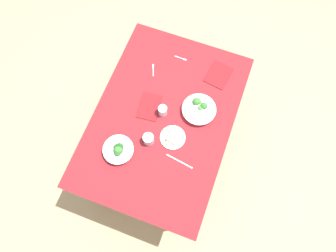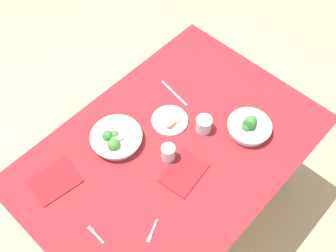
{
  "view_description": "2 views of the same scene",
  "coord_description": "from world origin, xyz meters",
  "px_view_note": "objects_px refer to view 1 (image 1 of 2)",
  "views": [
    {
      "loc": [
        0.76,
        0.32,
        2.88
      ],
      "look_at": [
        0.06,
        0.06,
        0.8
      ],
      "focal_mm": 33.47,
      "sensor_mm": 36.0,
      "label": 1
    },
    {
      "loc": [
        -0.73,
        -0.66,
        2.44
      ],
      "look_at": [
        0.07,
        0.08,
        0.8
      ],
      "focal_mm": 43.76,
      "sensor_mm": 36.0,
      "label": 2
    }
  ],
  "objects_px": {
    "water_glass_side": "(163,111)",
    "table_knife_left": "(179,161)",
    "broccoli_bowl_far": "(199,109)",
    "broccoli_bowl_near": "(119,150)",
    "napkin_folded_lower": "(149,107)",
    "water_glass_center": "(148,139)",
    "fork_by_far_bowl": "(153,70)",
    "bread_side_plate": "(173,137)",
    "napkin_folded_upper": "(219,75)",
    "fork_by_near_bowl": "(181,58)"
  },
  "relations": [
    {
      "from": "water_glass_side",
      "to": "table_knife_left",
      "type": "distance_m",
      "value": 0.38
    },
    {
      "from": "broccoli_bowl_far",
      "to": "broccoli_bowl_near",
      "type": "bearing_deg",
      "value": -41.16
    },
    {
      "from": "broccoli_bowl_far",
      "to": "napkin_folded_lower",
      "type": "relative_size",
      "value": 1.17
    },
    {
      "from": "broccoli_bowl_near",
      "to": "water_glass_center",
      "type": "xyz_separation_m",
      "value": [
        -0.14,
        0.17,
        0.0
      ]
    },
    {
      "from": "fork_by_far_bowl",
      "to": "broccoli_bowl_near",
      "type": "bearing_deg",
      "value": 158.87
    },
    {
      "from": "water_glass_center",
      "to": "table_knife_left",
      "type": "xyz_separation_m",
      "value": [
        0.06,
        0.25,
        -0.04
      ]
    },
    {
      "from": "fork_by_far_bowl",
      "to": "table_knife_left",
      "type": "xyz_separation_m",
      "value": [
        0.61,
        0.43,
        -0.0
      ]
    },
    {
      "from": "water_glass_center",
      "to": "fork_by_far_bowl",
      "type": "relative_size",
      "value": 0.78
    },
    {
      "from": "water_glass_center",
      "to": "water_glass_side",
      "type": "distance_m",
      "value": 0.24
    },
    {
      "from": "broccoli_bowl_near",
      "to": "bread_side_plate",
      "type": "height_order",
      "value": "broccoli_bowl_near"
    },
    {
      "from": "water_glass_center",
      "to": "water_glass_side",
      "type": "xyz_separation_m",
      "value": [
        -0.24,
        0.02,
        0.0
      ]
    },
    {
      "from": "broccoli_bowl_far",
      "to": "napkin_folded_upper",
      "type": "xyz_separation_m",
      "value": [
        -0.33,
        0.05,
        -0.03
      ]
    },
    {
      "from": "broccoli_bowl_near",
      "to": "bread_side_plate",
      "type": "relative_size",
      "value": 1.18
    },
    {
      "from": "fork_by_near_bowl",
      "to": "napkin_folded_upper",
      "type": "bearing_deg",
      "value": -4.87
    },
    {
      "from": "broccoli_bowl_far",
      "to": "broccoli_bowl_near",
      "type": "height_order",
      "value": "broccoli_bowl_near"
    },
    {
      "from": "fork_by_far_bowl",
      "to": "fork_by_near_bowl",
      "type": "distance_m",
      "value": 0.24
    },
    {
      "from": "bread_side_plate",
      "to": "water_glass_center",
      "type": "distance_m",
      "value": 0.17
    },
    {
      "from": "broccoli_bowl_far",
      "to": "water_glass_center",
      "type": "distance_m",
      "value": 0.43
    },
    {
      "from": "bread_side_plate",
      "to": "water_glass_side",
      "type": "distance_m",
      "value": 0.21
    },
    {
      "from": "broccoli_bowl_near",
      "to": "bread_side_plate",
      "type": "xyz_separation_m",
      "value": [
        -0.22,
        0.32,
        -0.02
      ]
    },
    {
      "from": "broccoli_bowl_far",
      "to": "bread_side_plate",
      "type": "relative_size",
      "value": 1.37
    },
    {
      "from": "broccoli_bowl_far",
      "to": "fork_by_near_bowl",
      "type": "distance_m",
      "value": 0.46
    },
    {
      "from": "bread_side_plate",
      "to": "napkin_folded_lower",
      "type": "xyz_separation_m",
      "value": [
        -0.17,
        -0.24,
        -0.01
      ]
    },
    {
      "from": "fork_by_far_bowl",
      "to": "napkin_folded_lower",
      "type": "distance_m",
      "value": 0.31
    },
    {
      "from": "fork_by_far_bowl",
      "to": "water_glass_center",
      "type": "bearing_deg",
      "value": 176.04
    },
    {
      "from": "napkin_folded_lower",
      "to": "broccoli_bowl_far",
      "type": "bearing_deg",
      "value": 105.4
    },
    {
      "from": "fork_by_far_bowl",
      "to": "napkin_folded_lower",
      "type": "xyz_separation_m",
      "value": [
        0.3,
        0.09,
        0.0
      ]
    },
    {
      "from": "fork_by_near_bowl",
      "to": "fork_by_far_bowl",
      "type": "bearing_deg",
      "value": -132.59
    },
    {
      "from": "broccoli_bowl_near",
      "to": "napkin_folded_lower",
      "type": "height_order",
      "value": "broccoli_bowl_near"
    },
    {
      "from": "fork_by_far_bowl",
      "to": "napkin_folded_lower",
      "type": "height_order",
      "value": "napkin_folded_lower"
    },
    {
      "from": "table_knife_left",
      "to": "napkin_folded_upper",
      "type": "height_order",
      "value": "napkin_folded_upper"
    },
    {
      "from": "water_glass_center",
      "to": "water_glass_side",
      "type": "relative_size",
      "value": 0.93
    },
    {
      "from": "napkin_folded_upper",
      "to": "water_glass_center",
      "type": "bearing_deg",
      "value": -24.45
    },
    {
      "from": "bread_side_plate",
      "to": "water_glass_center",
      "type": "xyz_separation_m",
      "value": [
        0.08,
        -0.15,
        0.03
      ]
    },
    {
      "from": "fork_by_near_bowl",
      "to": "napkin_folded_lower",
      "type": "xyz_separation_m",
      "value": [
        0.47,
        -0.08,
        0.0
      ]
    },
    {
      "from": "broccoli_bowl_near",
      "to": "fork_by_far_bowl",
      "type": "height_order",
      "value": "broccoli_bowl_near"
    },
    {
      "from": "table_knife_left",
      "to": "bread_side_plate",
      "type": "bearing_deg",
      "value": 133.83
    },
    {
      "from": "broccoli_bowl_near",
      "to": "napkin_folded_upper",
      "type": "xyz_separation_m",
      "value": [
        -0.82,
        0.48,
        -0.03
      ]
    },
    {
      "from": "water_glass_center",
      "to": "napkin_folded_upper",
      "type": "relative_size",
      "value": 0.38
    },
    {
      "from": "water_glass_side",
      "to": "table_knife_left",
      "type": "bearing_deg",
      "value": 38.3
    },
    {
      "from": "water_glass_center",
      "to": "fork_by_near_bowl",
      "type": "distance_m",
      "value": 0.72
    },
    {
      "from": "water_glass_center",
      "to": "bread_side_plate",
      "type": "bearing_deg",
      "value": 117.98
    },
    {
      "from": "bread_side_plate",
      "to": "fork_by_far_bowl",
      "type": "xyz_separation_m",
      "value": [
        -0.47,
        -0.33,
        -0.01
      ]
    },
    {
      "from": "bread_side_plate",
      "to": "water_glass_center",
      "type": "bearing_deg",
      "value": -62.02
    },
    {
      "from": "broccoli_bowl_far",
      "to": "fork_by_far_bowl",
      "type": "bearing_deg",
      "value": -114.82
    },
    {
      "from": "broccoli_bowl_far",
      "to": "fork_by_near_bowl",
      "type": "relative_size",
      "value": 2.49
    },
    {
      "from": "bread_side_plate",
      "to": "napkin_folded_lower",
      "type": "distance_m",
      "value": 0.3
    },
    {
      "from": "broccoli_bowl_near",
      "to": "fork_by_far_bowl",
      "type": "relative_size",
      "value": 2.12
    },
    {
      "from": "water_glass_side",
      "to": "fork_by_far_bowl",
      "type": "height_order",
      "value": "water_glass_side"
    },
    {
      "from": "broccoli_bowl_near",
      "to": "fork_by_near_bowl",
      "type": "distance_m",
      "value": 0.87
    }
  ]
}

